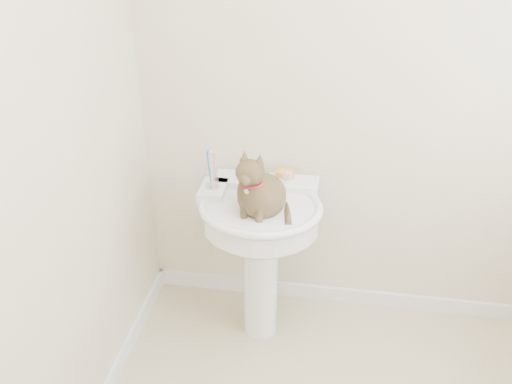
% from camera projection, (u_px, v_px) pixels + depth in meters
% --- Properties ---
extents(wall_back, '(2.20, 0.00, 2.50)m').
position_uv_depth(wall_back, '(374.00, 87.00, 2.41)').
color(wall_back, beige).
rests_on(wall_back, ground).
extents(wall_left, '(0.00, 2.20, 2.50)m').
position_uv_depth(wall_left, '(13.00, 190.00, 1.62)').
color(wall_left, beige).
rests_on(wall_left, ground).
extents(baseboard_back, '(2.20, 0.02, 0.09)m').
position_uv_depth(baseboard_back, '(350.00, 296.00, 3.01)').
color(baseboard_back, white).
rests_on(baseboard_back, floor).
extents(pedestal_sink, '(0.58, 0.57, 0.80)m').
position_uv_depth(pedestal_sink, '(260.00, 230.00, 2.54)').
color(pedestal_sink, white).
rests_on(pedestal_sink, floor).
extents(faucet, '(0.28, 0.12, 0.14)m').
position_uv_depth(faucet, '(265.00, 175.00, 2.56)').
color(faucet, silver).
rests_on(faucet, pedestal_sink).
extents(soap_bar, '(0.09, 0.06, 0.03)m').
position_uv_depth(soap_bar, '(285.00, 173.00, 2.63)').
color(soap_bar, orange).
rests_on(soap_bar, pedestal_sink).
extents(toothbrush_cup, '(0.07, 0.07, 0.18)m').
position_uv_depth(toothbrush_cup, '(212.00, 178.00, 2.51)').
color(toothbrush_cup, silver).
rests_on(toothbrush_cup, pedestal_sink).
extents(cat, '(0.24, 0.30, 0.44)m').
position_uv_depth(cat, '(260.00, 193.00, 2.38)').
color(cat, brown).
rests_on(cat, pedestal_sink).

